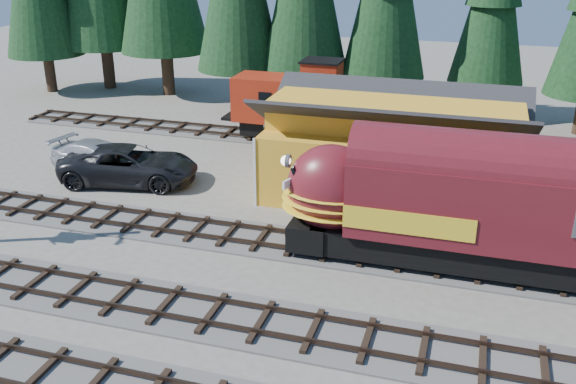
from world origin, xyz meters
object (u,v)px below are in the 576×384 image
(depot, at_px, (392,140))
(pickup_truck_b, at_px, (101,159))
(caboose, at_px, (308,104))
(pickup_truck_a, at_px, (130,165))
(locomotive, at_px, (474,211))

(depot, distance_m, pickup_truck_b, 15.68)
(caboose, xyz_separation_m, pickup_truck_a, (-7.03, -9.55, -1.40))
(locomotive, xyz_separation_m, pickup_truck_b, (-19.55, 5.13, -1.62))
(depot, distance_m, pickup_truck_a, 13.62)
(locomotive, relative_size, caboose, 1.72)
(pickup_truck_a, distance_m, pickup_truck_b, 2.27)
(pickup_truck_b, bearing_deg, caboose, -34.01)
(depot, height_order, locomotive, depot)
(caboose, xyz_separation_m, pickup_truck_b, (-9.19, -8.87, -1.51))
(pickup_truck_b, bearing_deg, depot, -72.93)
(caboose, bearing_deg, pickup_truck_a, -126.34)
(depot, height_order, pickup_truck_a, depot)
(pickup_truck_a, height_order, pickup_truck_b, pickup_truck_a)
(pickup_truck_a, bearing_deg, caboose, -47.25)
(caboose, height_order, pickup_truck_a, caboose)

